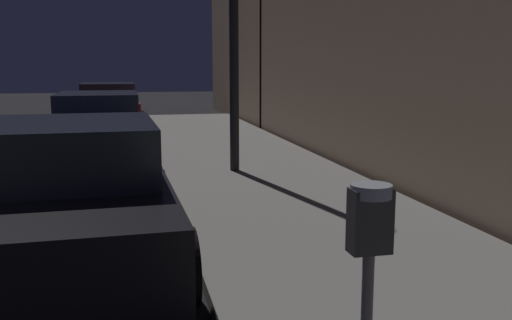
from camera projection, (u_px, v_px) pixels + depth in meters
name	position (u px, v px, depth m)	size (l,w,h in m)	color
parking_meter	(369.00, 250.00, 2.56)	(0.19, 0.19, 1.28)	#59595B
car_black	(72.00, 195.00, 5.51)	(2.15, 4.34, 1.43)	black
car_blue	(99.00, 129.00, 11.17)	(2.02, 4.31, 1.43)	navy
car_red	(108.00, 106.00, 17.54)	(2.13, 4.35, 1.43)	maroon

